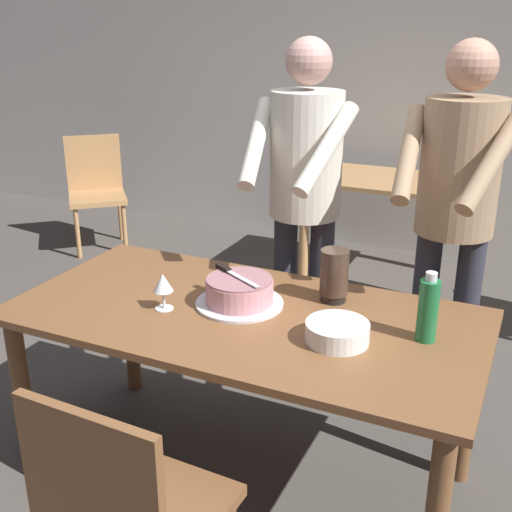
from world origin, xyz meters
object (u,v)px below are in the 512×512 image
Objects in this scene: water_bottle at (428,309)px; hurricane_lamp at (334,275)px; cake_knife at (229,271)px; background_chair_1 at (96,188)px; background_table at (375,199)px; wine_glass_near at (163,284)px; person_standing_beside at (455,204)px; main_dining_table at (244,337)px; person_cutting_cake at (305,188)px; cake_on_platter at (239,293)px; plate_stack at (337,332)px.

water_bottle is 1.19× the size of hurricane_lamp.
background_chair_1 is (-2.24, 1.97, -0.37)m from cake_knife.
wine_glass_near is at bearing -93.68° from background_table.
hurricane_lamp is 0.61m from person_standing_beside.
hurricane_lamp is (0.27, 0.24, 0.21)m from main_dining_table.
main_dining_table is 2.38m from background_table.
background_chair_1 is at bearing 133.61° from wine_glass_near.
main_dining_table is at bearing 19.17° from wine_glass_near.
cake_knife is 1.71× the size of wine_glass_near.
person_cutting_cake is 1.80m from background_table.
hurricane_lamp is 0.54m from person_cutting_cake.
person_standing_beside is 1.72× the size of background_table.
cake_knife is 0.77m from water_bottle.
hurricane_lamp is at bearing 155.95° from water_bottle.
person_cutting_cake reaches higher than water_bottle.
background_chair_1 is at bearing 145.24° from hurricane_lamp.
cake_on_platter is at bearing -92.99° from person_cutting_cake.
background_chair_1 is (-2.73, 2.13, -0.29)m from plate_stack.
wine_glass_near reaches higher than plate_stack.
plate_stack is 0.88× the size of water_bottle.
background_table is at bearing 8.22° from background_chair_1.
background_chair_1 reaches higher than cake_knife.
cake_on_platter is (-0.05, 0.05, 0.15)m from main_dining_table.
cake_on_platter is 0.20× the size of person_standing_beside.
person_cutting_cake reaches higher than main_dining_table.
main_dining_table is at bearing -133.01° from person_standing_beside.
main_dining_table is at bearing -88.66° from person_cutting_cake.
water_bottle is 0.65m from person_standing_beside.
background_table is at bearing 114.20° from person_standing_beside.
plate_stack is 0.13× the size of person_standing_beside.
person_standing_beside is (0.74, 0.59, 0.21)m from cake_knife.
background_chair_1 reaches higher than wine_glass_near.
background_chair_1 is (-2.33, 1.41, -0.58)m from person_cutting_cake.
cake_on_platter is at bearing -41.07° from background_chair_1.
main_dining_table is 0.26m from cake_knife.
hurricane_lamp is 0.23× the size of background_chair_1.
person_standing_beside reaches higher than background_table.
water_bottle reaches higher than cake_on_platter.
person_cutting_cake is 1.00× the size of person_standing_beside.
hurricane_lamp reaches higher than plate_stack.
cake_knife is 0.97m from person_standing_beside.
person_cutting_cake is (0.27, 0.75, 0.22)m from wine_glass_near.
cake_on_platter is at bearing 130.55° from main_dining_table.
main_dining_table is 0.42m from plate_stack.
person_standing_beside is (0.68, 0.63, 0.27)m from cake_on_platter.
cake_knife is at bearing -89.47° from background_table.
water_bottle is (0.66, 0.07, 0.22)m from main_dining_table.
cake_knife is 0.99× the size of water_bottle.
cake_on_platter is 0.10m from cake_knife.
cake_on_platter is 0.45m from plate_stack.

